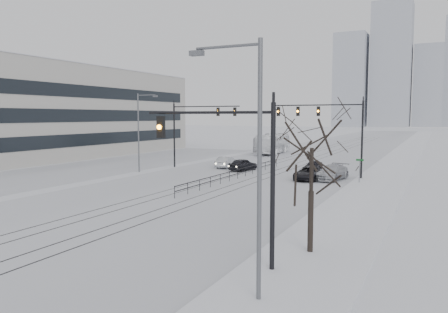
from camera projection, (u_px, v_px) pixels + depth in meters
road at (313, 155)px, 71.73m from camera, size 22.00×260.00×0.02m
sidewalk_east at (401, 158)px, 65.80m from camera, size 5.00×260.00×0.16m
curb at (384, 158)px, 66.88m from camera, size 0.10×260.00×0.12m
parking_strip at (117, 164)px, 58.15m from camera, size 14.00×60.00×0.03m
tram_rails at (271, 168)px, 53.85m from camera, size 5.30×180.00×0.01m
office_building at (21, 112)px, 65.38m from camera, size 20.20×62.20×14.11m
skyline at (415, 75)px, 257.67m from camera, size 96.00×48.00×72.00m
traffic_mast_near at (237, 161)px, 18.30m from camera, size 6.10×0.37×7.00m
traffic_mast_ne at (329, 123)px, 45.27m from camera, size 9.60×0.37×8.00m
traffic_mast_nw at (195, 123)px, 53.49m from camera, size 9.10×0.37×8.00m
street_light_east at (251, 153)px, 14.72m from camera, size 2.73×0.25×9.00m
street_light_west at (140, 127)px, 49.78m from camera, size 2.73×0.25×9.00m
bare_tree at (312, 159)px, 19.94m from camera, size 4.40×4.40×6.10m
median_fence at (238, 174)px, 44.86m from camera, size 0.06×24.00×1.00m
street_sign at (360, 167)px, 41.38m from camera, size 0.70×0.06×2.40m
sedan_sb_inner at (243, 165)px, 51.62m from camera, size 2.47×4.46×1.44m
sedan_sb_outer at (226, 162)px, 54.47m from camera, size 1.77×4.33×1.40m
sedan_nb_front at (308, 174)px, 44.01m from camera, size 2.26×4.75×1.31m
sedan_nb_right at (332, 173)px, 44.01m from camera, size 2.91×5.55×1.53m
sedan_nb_far at (313, 165)px, 51.69m from camera, size 1.68×3.67×1.22m
box_truck at (273, 144)px, 74.75m from camera, size 3.52×12.39×3.41m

